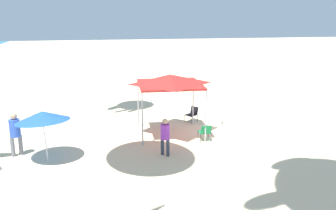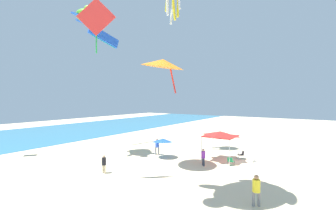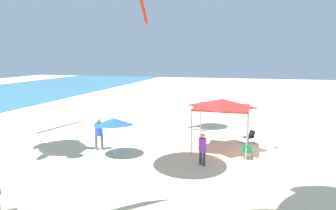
{
  "view_description": "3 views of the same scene",
  "coord_description": "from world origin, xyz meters",
  "px_view_note": "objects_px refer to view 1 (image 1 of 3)",
  "views": [
    {
      "loc": [
        -17.28,
        5.13,
        6.1
      ],
      "look_at": [
        0.21,
        2.26,
        1.5
      ],
      "focal_mm": 39.64,
      "sensor_mm": 36.0,
      "label": 1
    },
    {
      "loc": [
        -22.17,
        -6.3,
        6.37
      ],
      "look_at": [
        -2.58,
        6.92,
        5.75
      ],
      "focal_mm": 24.09,
      "sensor_mm": 36.0,
      "label": 2
    },
    {
      "loc": [
        -17.47,
        0.61,
        5.46
      ],
      "look_at": [
        -0.81,
        5.11,
        2.71
      ],
      "focal_mm": 33.08,
      "sensor_mm": 36.0,
      "label": 3
    }
  ],
  "objects_px": {
    "folding_chair_facing_ocean": "(205,131)",
    "person_by_tent": "(165,134)",
    "person_watching_sky": "(15,131)",
    "beach_umbrella": "(42,116)",
    "cooler_box": "(218,120)",
    "canopy_tent": "(170,80)",
    "folding_chair_left_of_tent": "(192,113)"
  },
  "relations": [
    {
      "from": "folding_chair_left_of_tent",
      "to": "person_by_tent",
      "type": "height_order",
      "value": "person_by_tent"
    },
    {
      "from": "canopy_tent",
      "to": "person_watching_sky",
      "type": "bearing_deg",
      "value": 103.8
    },
    {
      "from": "beach_umbrella",
      "to": "person_by_tent",
      "type": "distance_m",
      "value": 5.08
    },
    {
      "from": "folding_chair_facing_ocean",
      "to": "cooler_box",
      "type": "relative_size",
      "value": 1.11
    },
    {
      "from": "canopy_tent",
      "to": "cooler_box",
      "type": "height_order",
      "value": "canopy_tent"
    },
    {
      "from": "cooler_box",
      "to": "folding_chair_facing_ocean",
      "type": "bearing_deg",
      "value": 150.8
    },
    {
      "from": "beach_umbrella",
      "to": "person_watching_sky",
      "type": "xyz_separation_m",
      "value": [
        0.7,
        1.27,
        -0.78
      ]
    },
    {
      "from": "canopy_tent",
      "to": "folding_chair_facing_ocean",
      "type": "xyz_separation_m",
      "value": [
        -1.24,
        -1.49,
        -2.27
      ]
    },
    {
      "from": "beach_umbrella",
      "to": "cooler_box",
      "type": "distance_m",
      "value": 9.49
    },
    {
      "from": "beach_umbrella",
      "to": "person_by_tent",
      "type": "height_order",
      "value": "beach_umbrella"
    },
    {
      "from": "person_by_tent",
      "to": "cooler_box",
      "type": "bearing_deg",
      "value": -87.04
    },
    {
      "from": "canopy_tent",
      "to": "folding_chair_left_of_tent",
      "type": "distance_m",
      "value": 3.4
    },
    {
      "from": "cooler_box",
      "to": "canopy_tent",
      "type": "bearing_deg",
      "value": 114.17
    },
    {
      "from": "beach_umbrella",
      "to": "folding_chair_facing_ocean",
      "type": "relative_size",
      "value": 2.74
    },
    {
      "from": "canopy_tent",
      "to": "person_by_tent",
      "type": "height_order",
      "value": "canopy_tent"
    },
    {
      "from": "canopy_tent",
      "to": "person_by_tent",
      "type": "relative_size",
      "value": 1.87
    },
    {
      "from": "beach_umbrella",
      "to": "folding_chair_left_of_tent",
      "type": "height_order",
      "value": "beach_umbrella"
    },
    {
      "from": "person_watching_sky",
      "to": "person_by_tent",
      "type": "bearing_deg",
      "value": 140.35
    },
    {
      "from": "canopy_tent",
      "to": "folding_chair_left_of_tent",
      "type": "xyz_separation_m",
      "value": [
        1.95,
        -1.6,
        -2.27
      ]
    },
    {
      "from": "folding_chair_facing_ocean",
      "to": "cooler_box",
      "type": "height_order",
      "value": "folding_chair_facing_ocean"
    },
    {
      "from": "person_by_tent",
      "to": "canopy_tent",
      "type": "bearing_deg",
      "value": -59.15
    },
    {
      "from": "canopy_tent",
      "to": "beach_umbrella",
      "type": "distance_m",
      "value": 6.2
    },
    {
      "from": "folding_chair_facing_ocean",
      "to": "person_by_tent",
      "type": "bearing_deg",
      "value": 34.6
    },
    {
      "from": "person_watching_sky",
      "to": "cooler_box",
      "type": "bearing_deg",
      "value": 166.62
    },
    {
      "from": "folding_chair_left_of_tent",
      "to": "person_watching_sky",
      "type": "xyz_separation_m",
      "value": [
        -3.65,
        8.53,
        0.64
      ]
    },
    {
      "from": "cooler_box",
      "to": "person_watching_sky",
      "type": "height_order",
      "value": "person_watching_sky"
    },
    {
      "from": "folding_chair_facing_ocean",
      "to": "person_watching_sky",
      "type": "relative_size",
      "value": 0.43
    },
    {
      "from": "canopy_tent",
      "to": "beach_umbrella",
      "type": "bearing_deg",
      "value": 113.03
    },
    {
      "from": "beach_umbrella",
      "to": "folding_chair_facing_ocean",
      "type": "height_order",
      "value": "beach_umbrella"
    },
    {
      "from": "canopy_tent",
      "to": "cooler_box",
      "type": "bearing_deg",
      "value": -65.83
    },
    {
      "from": "beach_umbrella",
      "to": "person_watching_sky",
      "type": "height_order",
      "value": "beach_umbrella"
    },
    {
      "from": "cooler_box",
      "to": "person_by_tent",
      "type": "distance_m",
      "value": 5.45
    }
  ]
}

